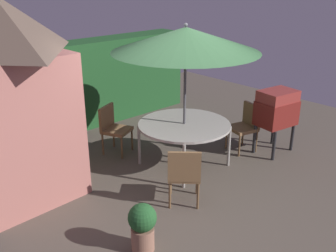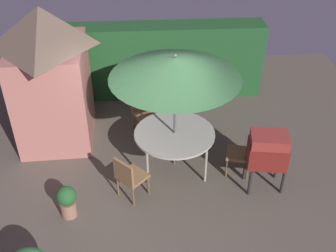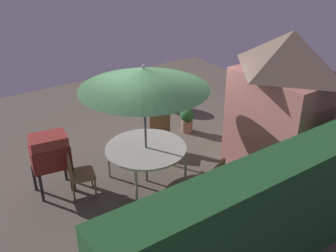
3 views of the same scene
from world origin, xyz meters
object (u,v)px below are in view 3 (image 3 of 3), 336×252
Objects in this scene: chair_toward_hedge at (159,130)px; chair_far_side at (212,180)px; patio_table at (146,149)px; potted_plant_by_shed at (163,92)px; potted_plant_by_grill at (187,119)px; bbq_grill at (50,152)px; garden_shed at (284,104)px; patio_umbrella at (144,78)px; chair_near_shed at (77,172)px.

chair_far_side is at bearing 82.22° from chair_toward_hedge.
chair_far_side reaches higher than patio_table.
potted_plant_by_grill is at bearing 78.39° from potted_plant_by_shed.
chair_toward_hedge is 1.03× the size of potted_plant_by_shed.
bbq_grill reaches higher than patio_table.
chair_toward_hedge is 2.36m from potted_plant_by_shed.
garden_shed reaches higher than patio_umbrella.
chair_far_side is 4.41m from potted_plant_by_shed.
garden_shed is at bearing 154.55° from patio_umbrella.
chair_toward_hedge is at bearing -134.85° from patio_table.
potted_plant_by_shed is at bearing -129.14° from patio_umbrella.
chair_toward_hedge reaches higher than potted_plant_by_grill.
potted_plant_by_shed is (-3.59, -2.46, -0.04)m from chair_near_shed.
patio_table reaches higher than potted_plant_by_grill.
chair_toward_hedge is at bearing -52.71° from garden_shed.
garden_shed is at bearing 127.29° from chair_toward_hedge.
chair_near_shed reaches higher than potted_plant_by_shed.
chair_toward_hedge is (-2.20, -0.56, 0.00)m from chair_near_shed.
potted_plant_by_shed is (-1.39, -1.91, -0.04)m from chair_toward_hedge.
chair_near_shed is at bearing 14.21° from chair_toward_hedge.
patio_table is 1.75× the size of chair_near_shed.
bbq_grill is 3.66m from potted_plant_by_grill.
patio_table is 2.50× the size of potted_plant_by_grill.
potted_plant_by_grill is (0.32, 1.53, -0.13)m from potted_plant_by_shed.
potted_plant_by_grill is (-3.59, -0.51, -0.50)m from bbq_grill.
potted_plant_by_shed reaches higher than potted_plant_by_grill.
potted_plant_by_shed is at bearing -101.61° from potted_plant_by_grill.
garden_shed is 2.83m from patio_table.
patio_table is at bearing 165.67° from chair_near_shed.
patio_umbrella is 2.72× the size of chair_far_side.
bbq_grill is 1.33× the size of chair_toward_hedge.
potted_plant_by_grill is at bearing -118.33° from chair_far_side.
chair_far_side is at bearing 114.73° from patio_umbrella.
chair_near_shed is at bearing 15.84° from potted_plant_by_grill.
bbq_grill is 2.54m from chair_toward_hedge.
chair_toward_hedge is at bearing -134.85° from patio_umbrella.
chair_far_side is at bearing 137.49° from bbq_grill.
bbq_grill is at bearing -25.20° from garden_shed.
potted_plant_by_grill is (-3.27, -0.93, -0.17)m from chair_near_shed.
chair_near_shed is (3.77, -1.50, -0.98)m from garden_shed.
patio_umbrella reaches higher than chair_toward_hedge.
patio_umbrella is at bearing 45.15° from chair_toward_hedge.
bbq_grill is at bearing -24.82° from patio_table.
bbq_grill is 1.33× the size of chair_near_shed.
chair_toward_hedge is 1.42× the size of potted_plant_by_grill.
chair_far_side is (-2.22, 2.04, -0.33)m from bbq_grill.
chair_far_side is at bearing 139.63° from chair_near_shed.
patio_umbrella reaches higher than bbq_grill.
garden_shed reaches higher than chair_toward_hedge.
chair_far_side is at bearing 3.45° from garden_shed.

